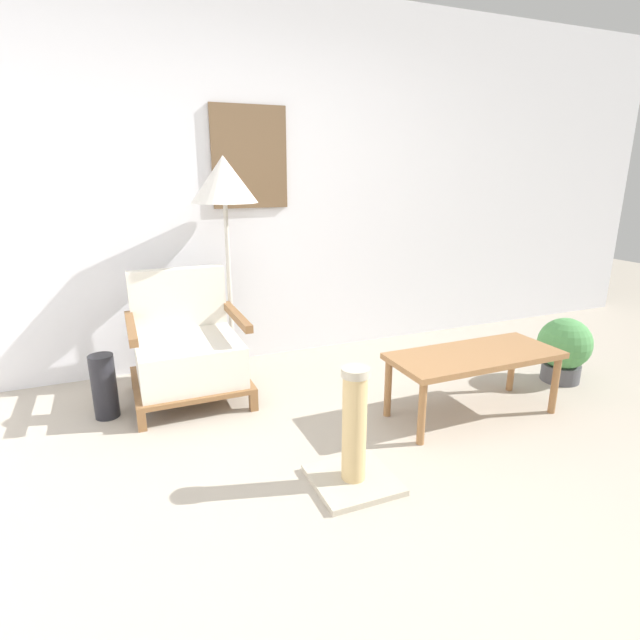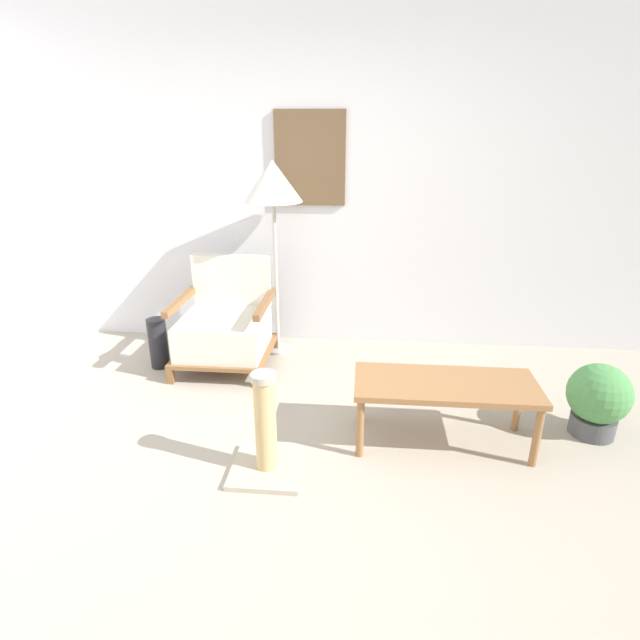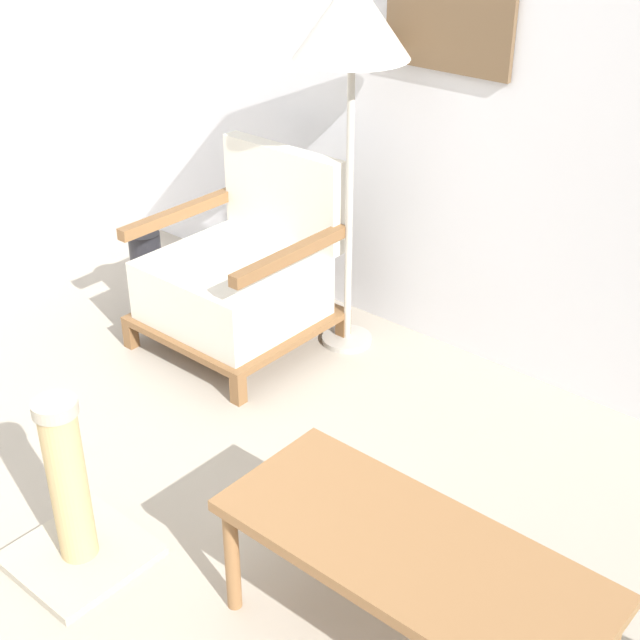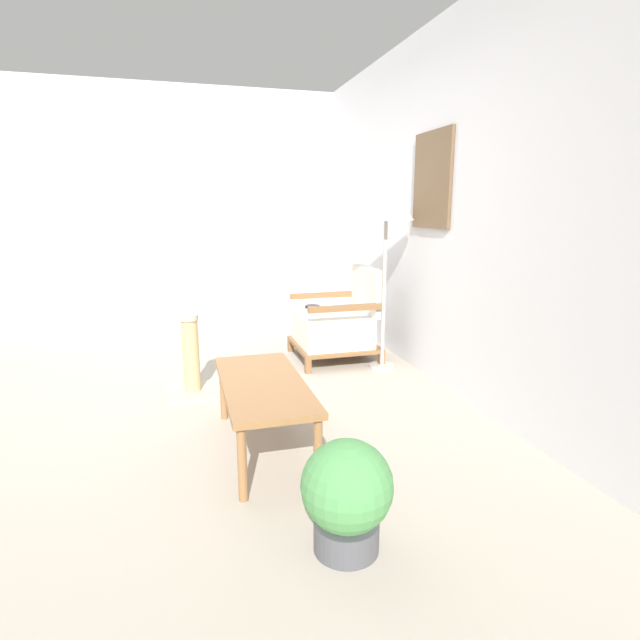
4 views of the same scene
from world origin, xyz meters
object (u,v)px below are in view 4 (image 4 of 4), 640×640
(armchair, at_px, (337,324))
(scratching_post, at_px, (192,367))
(vase, at_px, (312,325))
(coffee_table, at_px, (263,389))
(floor_lamp, at_px, (386,206))
(potted_plant, at_px, (347,493))

(armchair, relative_size, scratching_post, 1.37)
(vase, bearing_deg, armchair, 10.19)
(coffee_table, bearing_deg, vase, 158.04)
(floor_lamp, xyz_separation_m, coffee_table, (1.20, -1.22, -1.00))
(floor_lamp, height_order, scratching_post, floor_lamp)
(coffee_table, distance_m, scratching_post, 1.06)
(floor_lamp, bearing_deg, vase, -156.40)
(floor_lamp, height_order, vase, floor_lamp)
(coffee_table, distance_m, vase, 2.25)
(potted_plant, bearing_deg, coffee_table, -169.64)
(vase, bearing_deg, coffee_table, -21.96)
(armchair, relative_size, potted_plant, 1.77)
(scratching_post, bearing_deg, vase, 132.23)
(vase, bearing_deg, potted_plant, -12.43)
(armchair, xyz_separation_m, floor_lamp, (0.36, 0.29, 1.04))
(vase, xyz_separation_m, potted_plant, (3.02, -0.67, 0.05))
(coffee_table, bearing_deg, potted_plant, 10.36)
(armchair, relative_size, floor_lamp, 0.53)
(armchair, height_order, vase, armchair)
(armchair, distance_m, vase, 0.54)
(vase, relative_size, potted_plant, 0.86)
(potted_plant, bearing_deg, floor_lamp, 153.86)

